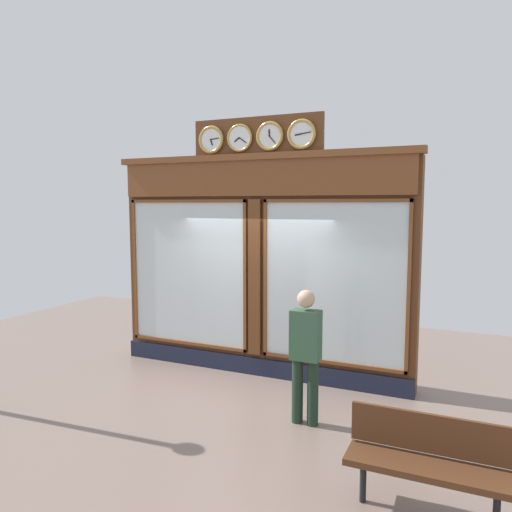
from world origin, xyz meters
name	(u,v)px	position (x,y,z in m)	size (l,w,h in m)	color
ground_plane	(151,456)	(0.00, 2.80, 0.00)	(14.00, 14.00, 0.00)	#7A665B
shop_facade	(259,263)	(0.00, -0.12, 1.79)	(4.99, 0.42, 4.05)	#5B3319
pedestrian	(305,351)	(-1.28, 1.36, 0.93)	(0.36, 0.22, 1.69)	#1C2F21
street_bench	(428,457)	(-2.82, 2.61, 0.52)	(1.40, 0.40, 0.87)	#4C2B16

